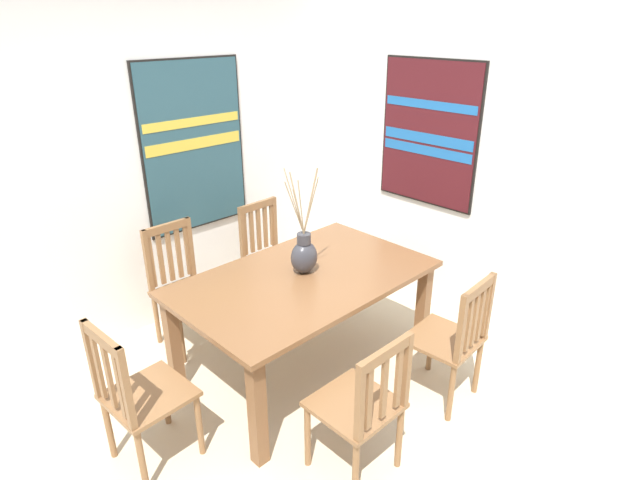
# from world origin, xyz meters

# --- Properties ---
(ground_plane) EXTENTS (6.40, 6.40, 0.03)m
(ground_plane) POSITION_xyz_m (0.00, 0.00, -0.01)
(ground_plane) COLOR beige
(wall_back) EXTENTS (6.40, 0.12, 2.70)m
(wall_back) POSITION_xyz_m (0.00, 1.86, 1.35)
(wall_back) COLOR silver
(wall_back) RESTS_ON ground_plane
(wall_side) EXTENTS (0.12, 6.40, 2.70)m
(wall_side) POSITION_xyz_m (1.86, 0.00, 1.35)
(wall_side) COLOR silver
(wall_side) RESTS_ON ground_plane
(dining_table) EXTENTS (1.72, 1.06, 0.74)m
(dining_table) POSITION_xyz_m (0.39, 0.49, 0.64)
(dining_table) COLOR brown
(dining_table) RESTS_ON ground_plane
(centerpiece_vase) EXTENTS (0.24, 0.25, 0.73)m
(centerpiece_vase) POSITION_xyz_m (0.42, 0.53, 0.88)
(centerpiece_vase) COLOR #333338
(centerpiece_vase) RESTS_ON dining_table
(chair_0) EXTENTS (0.44, 0.44, 0.93)m
(chair_0) POSITION_xyz_m (-0.85, 0.49, 0.47)
(chair_0) COLOR brown
(chair_0) RESTS_ON ground_plane
(chair_1) EXTENTS (0.43, 0.43, 0.91)m
(chair_1) POSITION_xyz_m (0.80, 1.39, 0.48)
(chair_1) COLOR brown
(chair_1) RESTS_ON ground_plane
(chair_2) EXTENTS (0.42, 0.42, 0.95)m
(chair_2) POSITION_xyz_m (-0.04, 1.41, 0.49)
(chair_2) COLOR brown
(chair_2) RESTS_ON ground_plane
(chair_3) EXTENTS (0.42, 0.42, 0.90)m
(chair_3) POSITION_xyz_m (-0.04, -0.40, 0.46)
(chair_3) COLOR brown
(chair_3) RESTS_ON ground_plane
(chair_4) EXTENTS (0.44, 0.44, 0.91)m
(chair_4) POSITION_xyz_m (0.83, -0.41, 0.48)
(chair_4) COLOR brown
(chair_4) RESTS_ON ground_plane
(painting_on_back_wall) EXTENTS (0.90, 0.05, 1.34)m
(painting_on_back_wall) POSITION_xyz_m (0.41, 1.79, 1.40)
(painting_on_back_wall) COLOR black
(painting_on_side_wall) EXTENTS (0.05, 0.89, 1.15)m
(painting_on_side_wall) POSITION_xyz_m (1.79, 0.53, 1.49)
(painting_on_side_wall) COLOR black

